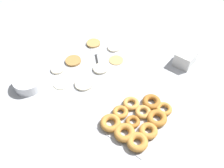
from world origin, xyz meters
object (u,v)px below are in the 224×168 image
object	(u,v)px
pancake_5	(84,84)
spatula	(95,52)
pancake_7	(58,69)
donut_tray	(138,120)
pancake_4	(114,48)
pancake_0	(61,83)
pancake_2	(73,61)
pancake_6	(116,60)
pancake_3	(101,68)
container_stack	(185,58)
pancake_1	(93,43)
batter_bowl	(28,83)

from	to	relation	value
pancake_5	spatula	bearing A→B (deg)	27.66
pancake_7	donut_tray	world-z (taller)	donut_tray
spatula	pancake_4	bearing A→B (deg)	-82.03
pancake_0	pancake_2	xyz separation A→B (m)	(0.19, 0.08, 0.00)
pancake_4	spatula	size ratio (longest dim) A/B	0.46
pancake_4	spatula	bearing A→B (deg)	145.61
pancake_4	pancake_6	world-z (taller)	pancake_4
pancake_5	pancake_7	world-z (taller)	same
pancake_0	pancake_5	size ratio (longest dim) A/B	0.92
pancake_0	pancake_6	xyz separation A→B (m)	(0.38, -0.14, -0.00)
pancake_3	pancake_0	bearing A→B (deg)	155.66
container_stack	spatula	world-z (taller)	container_stack
pancake_5	pancake_2	bearing A→B (deg)	61.07
pancake_4	spatula	xyz separation A→B (m)	(-0.11, 0.08, -0.00)
pancake_2	pancake_3	xyz separation A→B (m)	(0.06, -0.20, 0.00)
pancake_6	container_stack	xyz separation A→B (m)	(0.26, -0.38, 0.04)
pancake_4	pancake_5	distance (m)	0.40
pancake_7	container_stack	bearing A→B (deg)	-47.62
pancake_0	pancake_4	bearing A→B (deg)	-6.04
pancake_4	spatula	world-z (taller)	pancake_4
pancake_0	pancake_6	distance (m)	0.41
pancake_2	pancake_6	xyz separation A→B (m)	(0.19, -0.22, -0.00)
pancake_6	container_stack	distance (m)	0.46
spatula	pancake_2	bearing A→B (deg)	113.96
pancake_5	container_stack	xyz separation A→B (m)	(0.56, -0.40, 0.04)
pancake_2	spatula	bearing A→B (deg)	-18.39
pancake_7	container_stack	size ratio (longest dim) A/B	0.66
pancake_1	batter_bowl	bearing A→B (deg)	175.88
pancake_3	pancake_6	bearing A→B (deg)	-11.43
pancake_3	pancake_5	bearing A→B (deg)	-178.78
pancake_7	spatula	xyz separation A→B (m)	(0.29, -0.08, -0.00)
pancake_6	batter_bowl	xyz separation A→B (m)	(-0.52, 0.28, 0.03)
pancake_4	pancake_5	xyz separation A→B (m)	(-0.39, -0.07, 0.00)
pancake_1	pancake_3	xyz separation A→B (m)	(-0.17, -0.21, 0.00)
pancake_0	batter_bowl	size ratio (longest dim) A/B	0.61
container_stack	spatula	bearing A→B (deg)	117.28
donut_tray	pancake_4	bearing A→B (deg)	49.64
pancake_1	pancake_5	size ratio (longest dim) A/B	0.88
batter_bowl	pancake_1	bearing A→B (deg)	-4.12
pancake_6	pancake_7	size ratio (longest dim) A/B	1.14
container_stack	pancake_3	bearing A→B (deg)	133.78
pancake_0	pancake_7	bearing A→B (deg)	57.63
pancake_4	pancake_6	distance (m)	0.13
pancake_0	pancake_1	distance (m)	0.43
pancake_1	pancake_5	bearing A→B (deg)	-147.49
pancake_1	batter_bowl	distance (m)	0.56
pancake_5	pancake_3	bearing A→B (deg)	1.22
pancake_1	pancake_5	world-z (taller)	pancake_1
pancake_2	pancake_4	bearing A→B (deg)	-25.45
pancake_7	donut_tray	size ratio (longest dim) A/B	0.22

